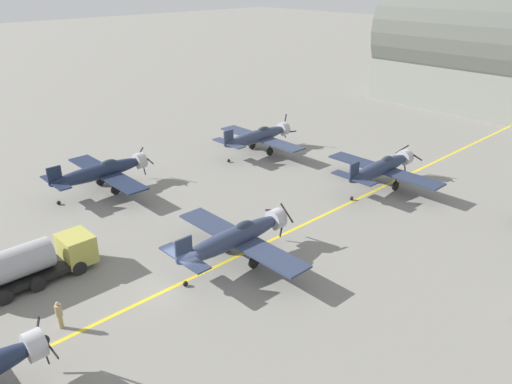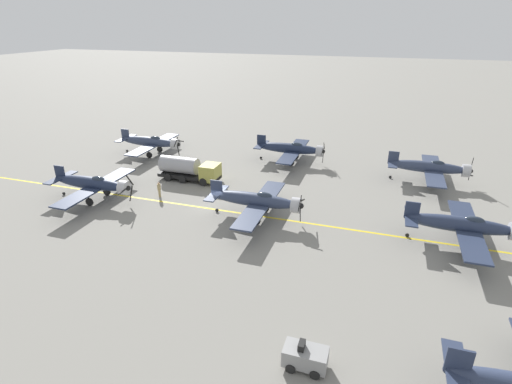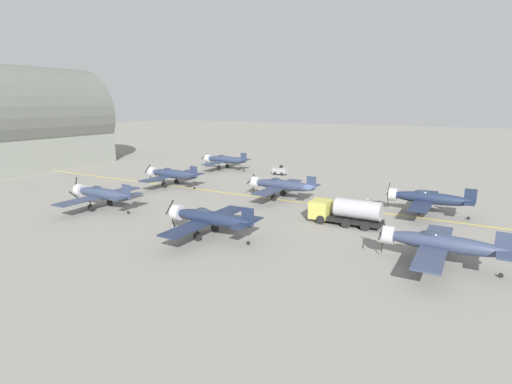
{
  "view_description": "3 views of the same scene",
  "coord_description": "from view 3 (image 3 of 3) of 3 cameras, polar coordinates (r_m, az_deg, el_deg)",
  "views": [
    {
      "loc": [
        24.17,
        -15.32,
        19.41
      ],
      "look_at": [
        -1.7,
        8.98,
        3.62
      ],
      "focal_mm": 35.0,
      "sensor_mm": 36.0,
      "label": 1
    },
    {
      "loc": [
        35.67,
        16.4,
        19.02
      ],
      "look_at": [
        -1.28,
        4.26,
        2.12
      ],
      "focal_mm": 28.0,
      "sensor_mm": 36.0,
      "label": 2
    },
    {
      "loc": [
        -48.96,
        -18.71,
        13.27
      ],
      "look_at": [
        -7.58,
        4.49,
        2.64
      ],
      "focal_mm": 28.0,
      "sensor_mm": 36.0,
      "label": 3
    }
  ],
  "objects": [
    {
      "name": "airplane_mid_left",
      "position": [
        40.23,
        -6.75,
        -3.71
      ],
      "size": [
        12.0,
        9.98,
        3.65
      ],
      "rotation": [
        0.0,
        0.0,
        -0.21
      ],
      "color": "#1C263F",
      "rests_on": "ground"
    },
    {
      "name": "airplane_far_left",
      "position": [
        54.17,
        -21.23,
        -0.24
      ],
      "size": [
        12.0,
        9.98,
        3.78
      ],
      "rotation": [
        0.0,
        0.0,
        0.18
      ],
      "color": "#303A53",
      "rests_on": "ground"
    },
    {
      "name": "hangar",
      "position": [
        94.56,
        -32.44,
        8.0
      ],
      "size": [
        38.84,
        20.29,
        20.71
      ],
      "color": "gray",
      "rests_on": "ground"
    },
    {
      "name": "airplane_near_left",
      "position": [
        36.26,
        24.71,
        -6.66
      ],
      "size": [
        12.0,
        9.98,
        3.65
      ],
      "rotation": [
        0.0,
        0.0,
        -0.16
      ],
      "color": "#303A54",
      "rests_on": "ground"
    },
    {
      "name": "fuel_tanker",
      "position": [
        45.33,
        12.68,
        -2.72
      ],
      "size": [
        2.68,
        8.0,
        2.98
      ],
      "color": "black",
      "rests_on": "ground"
    },
    {
      "name": "airplane_far_right",
      "position": [
        81.19,
        -4.52,
        4.62
      ],
      "size": [
        12.0,
        9.98,
        3.65
      ],
      "rotation": [
        0.0,
        0.0,
        0.16
      ],
      "color": "#2A344E",
      "rests_on": "ground"
    },
    {
      "name": "airplane_far_center",
      "position": [
        65.95,
        -11.98,
        2.52
      ],
      "size": [
        12.0,
        9.98,
        3.65
      ],
      "rotation": [
        0.0,
        0.0,
        -0.25
      ],
      "color": "#263049",
      "rests_on": "ground"
    },
    {
      "name": "ground_crew_walking",
      "position": [
        50.7,
        15.57,
        -1.84
      ],
      "size": [
        0.4,
        0.4,
        1.85
      ],
      "color": "tan",
      "rests_on": "ground"
    },
    {
      "name": "ground_plane",
      "position": [
        54.07,
        8.11,
        -1.71
      ],
      "size": [
        400.0,
        400.0,
        0.0
      ],
      "primitive_type": "plane",
      "color": "gray"
    },
    {
      "name": "airplane_near_center",
      "position": [
        52.37,
        23.32,
        -0.83
      ],
      "size": [
        12.0,
        9.98,
        3.65
      ],
      "rotation": [
        0.0,
        0.0,
        0.06
      ],
      "color": "#1D2740",
      "rests_on": "ground"
    },
    {
      "name": "tow_tractor",
      "position": [
        75.41,
        3.44,
        3.08
      ],
      "size": [
        1.57,
        2.6,
        1.79
      ],
      "color": "gray",
      "rests_on": "ground"
    },
    {
      "name": "taxiway_stripe",
      "position": [
        54.07,
        8.11,
        -1.7
      ],
      "size": [
        0.3,
        160.0,
        0.01
      ],
      "primitive_type": "cube",
      "color": "yellow",
      "rests_on": "ground"
    },
    {
      "name": "airplane_mid_center",
      "position": [
        55.97,
        3.6,
        1.0
      ],
      "size": [
        12.0,
        9.98,
        3.65
      ],
      "rotation": [
        0.0,
        0.0,
        0.26
      ],
      "color": "#2D3750",
      "rests_on": "ground"
    }
  ]
}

